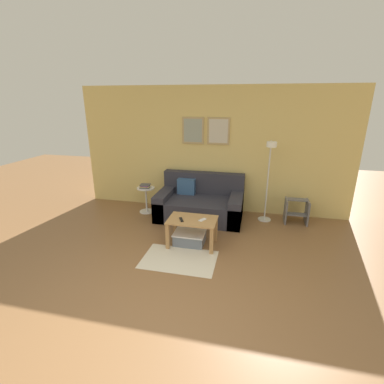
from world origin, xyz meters
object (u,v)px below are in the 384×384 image
coffee_table (192,225)px  remote_control (181,220)px  storage_bin (190,237)px  side_table (146,197)px  book_stack (145,186)px  cell_phone (203,220)px  floor_lamp (269,172)px  couch (200,204)px  step_stool (296,210)px

coffee_table → remote_control: 0.21m
storage_bin → remote_control: 0.39m
remote_control → side_table: bearing=104.9°
book_stack → cell_phone: 1.82m
coffee_table → cell_phone: (0.16, 0.01, 0.11)m
floor_lamp → cell_phone: 1.63m
remote_control → floor_lamp: bearing=15.6°
couch → cell_phone: couch is taller
coffee_table → cell_phone: cell_phone is taller
book_stack → cell_phone: bearing=-38.2°
step_stool → couch: bearing=-175.6°
step_stool → coffee_table: bearing=-143.6°
couch → floor_lamp: floor_lamp is taller
remote_control → cell_phone: size_ratio=1.07×
coffee_table → book_stack: bearing=138.1°
book_stack → step_stool: (3.02, 0.16, -0.33)m
couch → remote_control: (-0.06, -1.22, 0.18)m
book_stack → remote_control: 1.63m
book_stack → step_stool: size_ratio=0.49×
coffee_table → book_stack: (-1.26, 1.13, 0.23)m
step_stool → side_table: bearing=-177.2°
side_table → step_stool: side_table is taller
storage_bin → book_stack: 1.70m
couch → floor_lamp: bearing=0.3°
coffee_table → storage_bin: 0.26m
storage_bin → step_stool: bearing=34.7°
coffee_table → cell_phone: size_ratio=5.60×
storage_bin → side_table: bearing=137.4°
floor_lamp → remote_control: size_ratio=10.53×
book_stack → storage_bin: bearing=-42.1°
coffee_table → floor_lamp: floor_lamp is taller
book_stack → cell_phone: (1.43, -1.12, -0.12)m
side_table → book_stack: book_stack is taller
storage_bin → cell_phone: cell_phone is taller
cell_phone → step_stool: (1.59, 1.28, -0.21)m
book_stack → remote_control: bearing=-47.7°
couch → remote_control: couch is taller
storage_bin → book_stack: bearing=137.9°
coffee_table → remote_control: bearing=-156.9°
storage_bin → side_table: size_ratio=0.95×
floor_lamp → remote_control: floor_lamp is taller
book_stack → side_table: bearing=73.5°
coffee_table → step_stool: step_stool is taller
side_table → cell_phone: size_ratio=3.85×
side_table → cell_phone: (1.42, -1.14, 0.13)m
storage_bin → step_stool: step_stool is taller
coffee_table → remote_control: remote_control is taller
book_stack → floor_lamp: bearing=0.6°
cell_phone → floor_lamp: bearing=78.2°
couch → book_stack: 1.20m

